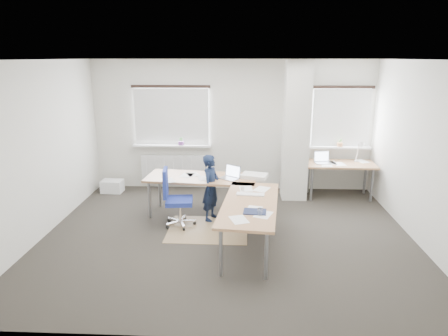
{
  "coord_description": "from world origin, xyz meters",
  "views": [
    {
      "loc": [
        0.23,
        -6.03,
        2.84
      ],
      "look_at": [
        -0.1,
        0.9,
        0.9
      ],
      "focal_mm": 32.0,
      "sensor_mm": 36.0,
      "label": 1
    }
  ],
  "objects_px": {
    "task_chair": "(177,210)",
    "person": "(211,188)",
    "desk_side": "(340,165)",
    "desk_main": "(226,191)"
  },
  "relations": [
    {
      "from": "desk_main",
      "to": "person",
      "type": "xyz_separation_m",
      "value": [
        -0.29,
        0.41,
        -0.09
      ]
    },
    {
      "from": "desk_main",
      "to": "desk_side",
      "type": "bearing_deg",
      "value": 43.46
    },
    {
      "from": "desk_side",
      "to": "desk_main",
      "type": "bearing_deg",
      "value": -141.62
    },
    {
      "from": "desk_main",
      "to": "desk_side",
      "type": "height_order",
      "value": "desk_side"
    },
    {
      "from": "task_chair",
      "to": "desk_side",
      "type": "bearing_deg",
      "value": 21.86
    },
    {
      "from": "desk_side",
      "to": "person",
      "type": "height_order",
      "value": "desk_side"
    },
    {
      "from": "desk_side",
      "to": "person",
      "type": "relative_size",
      "value": 1.18
    },
    {
      "from": "desk_main",
      "to": "task_chair",
      "type": "xyz_separation_m",
      "value": [
        -0.85,
        0.11,
        -0.41
      ]
    },
    {
      "from": "desk_main",
      "to": "desk_side",
      "type": "relative_size",
      "value": 2.01
    },
    {
      "from": "task_chair",
      "to": "person",
      "type": "distance_m",
      "value": 0.71
    }
  ]
}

